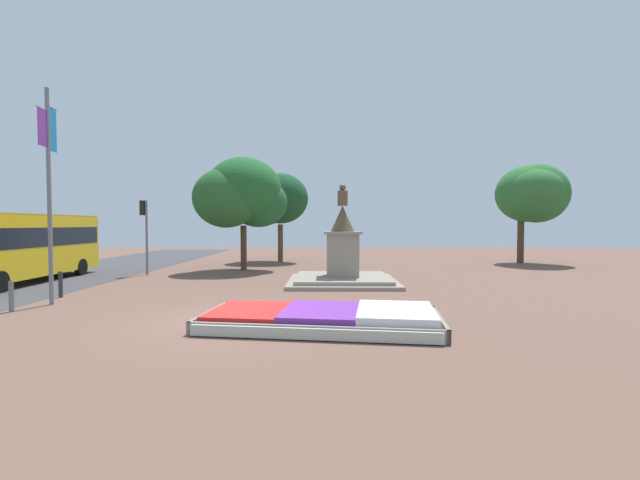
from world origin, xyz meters
The scene contains 11 objects.
ground_plane centered at (0.00, 0.00, 0.00)m, with size 78.25×78.25×0.00m, color brown.
flower_planter centered at (2.89, -0.69, 0.23)m, with size 6.72×3.75×0.53m.
statue_monument centered at (3.70, 7.94, 0.96)m, with size 5.04×5.04×4.66m.
traffic_light_far_corner centered at (-6.97, 11.01, 2.83)m, with size 0.42×0.31×4.07m.
banner_pole centered at (-6.58, 2.39, 4.11)m, with size 0.18×1.31×7.42m.
city_bus centered at (-11.41, 7.52, 1.87)m, with size 2.66×10.24×3.26m.
kerb_bollard_mid_b centered at (-7.08, 1.18, 0.52)m, with size 0.16×0.16×1.00m.
kerb_bollard_north centered at (-7.16, 3.83, 0.54)m, with size 0.16×0.16×1.02m.
park_tree_far_left centered at (-0.98, 19.57, 4.63)m, with size 4.95×4.43×6.53m.
park_tree_behind_statue centered at (17.44, 18.15, 4.99)m, with size 4.83×4.96×6.99m.
park_tree_far_right centered at (-2.14, 13.47, 4.56)m, with size 5.43×5.17×6.82m.
Camera 1 is at (2.91, -12.17, 2.78)m, focal length 24.00 mm.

